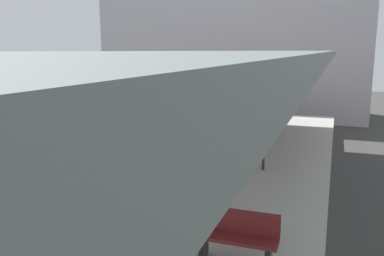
{
  "coord_description": "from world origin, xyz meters",
  "views": [
    {
      "loc": [
        5.99,
        -8.38,
        4.47
      ],
      "look_at": [
        0.96,
        5.62,
        1.59
      ],
      "focal_mm": 37.57,
      "sensor_mm": 36.0,
      "label": 1
    }
  ],
  "objects_px": {
    "litter_bin": "(199,208)",
    "commuter_train": "(189,114)",
    "passenger_mid_platform": "(228,140)",
    "platform_bench": "(236,235)",
    "platform_sign": "(265,116)"
  },
  "relations": [
    {
      "from": "commuter_train",
      "to": "passenger_mid_platform",
      "type": "height_order",
      "value": "commuter_train"
    },
    {
      "from": "platform_bench",
      "to": "passenger_mid_platform",
      "type": "bearing_deg",
      "value": 106.22
    },
    {
      "from": "commuter_train",
      "to": "litter_bin",
      "type": "height_order",
      "value": "commuter_train"
    },
    {
      "from": "commuter_train",
      "to": "litter_bin",
      "type": "relative_size",
      "value": 13.14
    },
    {
      "from": "passenger_mid_platform",
      "to": "platform_bench",
      "type": "bearing_deg",
      "value": -73.78
    },
    {
      "from": "litter_bin",
      "to": "commuter_train",
      "type": "bearing_deg",
      "value": 111.48
    },
    {
      "from": "platform_bench",
      "to": "passenger_mid_platform",
      "type": "relative_size",
      "value": 0.82
    },
    {
      "from": "commuter_train",
      "to": "passenger_mid_platform",
      "type": "xyz_separation_m",
      "value": [
        3.09,
        -5.01,
        0.16
      ]
    },
    {
      "from": "litter_bin",
      "to": "passenger_mid_platform",
      "type": "relative_size",
      "value": 0.47
    },
    {
      "from": "platform_bench",
      "to": "litter_bin",
      "type": "relative_size",
      "value": 1.75
    },
    {
      "from": "platform_sign",
      "to": "litter_bin",
      "type": "height_order",
      "value": "platform_sign"
    },
    {
      "from": "commuter_train",
      "to": "platform_sign",
      "type": "height_order",
      "value": "commuter_train"
    },
    {
      "from": "platform_sign",
      "to": "passenger_mid_platform",
      "type": "xyz_separation_m",
      "value": [
        -1.03,
        -0.18,
        -0.74
      ]
    },
    {
      "from": "commuter_train",
      "to": "passenger_mid_platform",
      "type": "relative_size",
      "value": 6.18
    },
    {
      "from": "passenger_mid_platform",
      "to": "litter_bin",
      "type": "bearing_deg",
      "value": -83.1
    }
  ]
}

